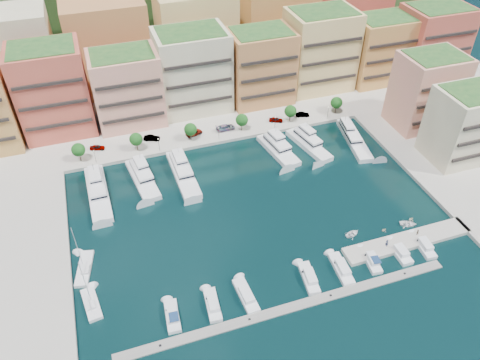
% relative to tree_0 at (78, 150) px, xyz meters
% --- Properties ---
extents(ground, '(400.00, 400.00, 0.00)m').
position_rel_tree_0_xyz_m(ground, '(40.00, -33.50, -4.74)').
color(ground, black).
rests_on(ground, ground).
extents(north_quay, '(220.00, 64.00, 2.00)m').
position_rel_tree_0_xyz_m(north_quay, '(40.00, 28.50, -4.74)').
color(north_quay, '#9E998E').
rests_on(north_quay, ground).
extents(east_quay, '(34.00, 76.00, 2.00)m').
position_rel_tree_0_xyz_m(east_quay, '(102.00, -41.50, -4.74)').
color(east_quay, '#9E998E').
rests_on(east_quay, ground).
extents(hillside, '(240.00, 40.00, 58.00)m').
position_rel_tree_0_xyz_m(hillside, '(40.00, 76.50, -4.74)').
color(hillside, '#1A3716').
rests_on(hillside, ground).
extents(south_pontoon, '(72.00, 2.20, 0.35)m').
position_rel_tree_0_xyz_m(south_pontoon, '(37.00, -63.50, -4.74)').
color(south_pontoon, gray).
rests_on(south_pontoon, ground).
extents(finger_pier, '(32.00, 5.00, 2.00)m').
position_rel_tree_0_xyz_m(finger_pier, '(70.00, -55.50, -4.74)').
color(finger_pier, '#9E998E').
rests_on(finger_pier, ground).
extents(apartment_1, '(20.00, 16.50, 26.80)m').
position_rel_tree_0_xyz_m(apartment_1, '(-4.00, 18.49, 9.57)').
color(apartment_1, '#C15240').
rests_on(apartment_1, north_quay).
extents(apartment_2, '(20.00, 15.50, 22.80)m').
position_rel_tree_0_xyz_m(apartment_2, '(17.00, 16.49, 7.57)').
color(apartment_2, '#E78D81').
rests_on(apartment_2, north_quay).
extents(apartment_3, '(22.00, 16.50, 25.80)m').
position_rel_tree_0_xyz_m(apartment_3, '(38.00, 18.49, 9.07)').
color(apartment_3, '#F4E9BC').
rests_on(apartment_3, north_quay).
extents(apartment_4, '(20.00, 15.50, 23.80)m').
position_rel_tree_0_xyz_m(apartment_4, '(60.00, 16.49, 8.07)').
color(apartment_4, '#B67844').
rests_on(apartment_4, north_quay).
extents(apartment_5, '(22.00, 16.50, 26.80)m').
position_rel_tree_0_xyz_m(apartment_5, '(82.00, 18.49, 9.57)').
color(apartment_5, '#F0CC7F').
rests_on(apartment_5, north_quay).
extents(apartment_6, '(20.00, 15.50, 22.80)m').
position_rel_tree_0_xyz_m(apartment_6, '(104.00, 16.49, 7.57)').
color(apartment_6, '#BD9245').
rests_on(apartment_6, north_quay).
extents(apartment_7, '(22.00, 16.50, 24.80)m').
position_rel_tree_0_xyz_m(apartment_7, '(124.00, 14.49, 8.57)').
color(apartment_7, '#C15240').
rests_on(apartment_7, north_quay).
extents(apartment_east_a, '(18.00, 14.50, 22.80)m').
position_rel_tree_0_xyz_m(apartment_east_a, '(102.00, -13.51, 7.57)').
color(apartment_east_a, '#E78D81').
rests_on(apartment_east_a, east_quay).
extents(apartment_east_b, '(18.00, 14.50, 20.80)m').
position_rel_tree_0_xyz_m(apartment_east_b, '(102.00, -31.51, 6.57)').
color(apartment_east_b, '#F4E9BC').
rests_on(apartment_east_b, east_quay).
extents(backblock_0, '(26.00, 18.00, 30.00)m').
position_rel_tree_0_xyz_m(backblock_0, '(-15.00, 40.50, 11.26)').
color(backblock_0, '#F4E9BC').
rests_on(backblock_0, north_quay).
extents(backblock_1, '(26.00, 18.00, 30.00)m').
position_rel_tree_0_xyz_m(backblock_1, '(15.00, 40.50, 11.26)').
color(backblock_1, '#B67844').
rests_on(backblock_1, north_quay).
extents(backblock_2, '(26.00, 18.00, 30.00)m').
position_rel_tree_0_xyz_m(backblock_2, '(45.00, 40.50, 11.26)').
color(backblock_2, '#F0CC7F').
rests_on(backblock_2, north_quay).
extents(backblock_3, '(26.00, 18.00, 30.00)m').
position_rel_tree_0_xyz_m(backblock_3, '(75.00, 40.50, 11.26)').
color(backblock_3, '#BD9245').
rests_on(backblock_3, north_quay).
extents(backblock_4, '(26.00, 18.00, 30.00)m').
position_rel_tree_0_xyz_m(backblock_4, '(105.00, 40.50, 11.26)').
color(backblock_4, '#C15240').
rests_on(backblock_4, north_quay).
extents(tree_0, '(3.80, 3.80, 5.65)m').
position_rel_tree_0_xyz_m(tree_0, '(0.00, 0.00, 0.00)').
color(tree_0, '#473323').
rests_on(tree_0, north_quay).
extents(tree_1, '(3.80, 3.80, 5.65)m').
position_rel_tree_0_xyz_m(tree_1, '(16.00, 0.00, 0.00)').
color(tree_1, '#473323').
rests_on(tree_1, north_quay).
extents(tree_2, '(3.80, 3.80, 5.65)m').
position_rel_tree_0_xyz_m(tree_2, '(32.00, 0.00, 0.00)').
color(tree_2, '#473323').
rests_on(tree_2, north_quay).
extents(tree_3, '(3.80, 3.80, 5.65)m').
position_rel_tree_0_xyz_m(tree_3, '(48.00, 0.00, 0.00)').
color(tree_3, '#473323').
rests_on(tree_3, north_quay).
extents(tree_4, '(3.80, 3.80, 5.65)m').
position_rel_tree_0_xyz_m(tree_4, '(64.00, 0.00, 0.00)').
color(tree_4, '#473323').
rests_on(tree_4, north_quay).
extents(tree_5, '(3.80, 3.80, 5.65)m').
position_rel_tree_0_xyz_m(tree_5, '(80.00, 0.00, 0.00)').
color(tree_5, '#473323').
rests_on(tree_5, north_quay).
extents(lamppost_0, '(0.30, 0.30, 4.20)m').
position_rel_tree_0_xyz_m(lamppost_0, '(4.00, -2.30, -0.92)').
color(lamppost_0, black).
rests_on(lamppost_0, north_quay).
extents(lamppost_1, '(0.30, 0.30, 4.20)m').
position_rel_tree_0_xyz_m(lamppost_1, '(22.00, -2.30, -0.92)').
color(lamppost_1, black).
rests_on(lamppost_1, north_quay).
extents(lamppost_2, '(0.30, 0.30, 4.20)m').
position_rel_tree_0_xyz_m(lamppost_2, '(40.00, -2.30, -0.92)').
color(lamppost_2, black).
rests_on(lamppost_2, north_quay).
extents(lamppost_3, '(0.30, 0.30, 4.20)m').
position_rel_tree_0_xyz_m(lamppost_3, '(58.00, -2.30, -0.92)').
color(lamppost_3, black).
rests_on(lamppost_3, north_quay).
extents(lamppost_4, '(0.30, 0.30, 4.20)m').
position_rel_tree_0_xyz_m(lamppost_4, '(76.00, -2.30, -0.92)').
color(lamppost_4, black).
rests_on(lamppost_4, north_quay).
extents(yacht_0, '(5.35, 22.43, 7.30)m').
position_rel_tree_0_xyz_m(yacht_0, '(3.17, -14.73, -3.53)').
color(yacht_0, white).
rests_on(yacht_0, ground).
extents(yacht_1, '(7.11, 18.85, 7.30)m').
position_rel_tree_0_xyz_m(yacht_1, '(15.09, -12.97, -3.65)').
color(yacht_1, white).
rests_on(yacht_1, ground).
extents(yacht_2, '(5.35, 21.16, 7.30)m').
position_rel_tree_0_xyz_m(yacht_2, '(26.00, -14.14, -3.53)').
color(yacht_2, white).
rests_on(yacht_2, ground).
extents(yacht_4, '(7.76, 17.67, 7.30)m').
position_rel_tree_0_xyz_m(yacht_4, '(54.79, -12.36, -3.65)').
color(yacht_4, white).
rests_on(yacht_4, ground).
extents(yacht_5, '(7.83, 18.33, 7.30)m').
position_rel_tree_0_xyz_m(yacht_5, '(64.39, -12.67, -3.53)').
color(yacht_5, white).
rests_on(yacht_5, ground).
extents(yacht_6, '(8.07, 21.96, 7.30)m').
position_rel_tree_0_xyz_m(yacht_6, '(78.50, -14.36, -3.53)').
color(yacht_6, white).
rests_on(yacht_6, ground).
extents(cruiser_1, '(3.21, 7.79, 2.66)m').
position_rel_tree_0_xyz_m(cruiser_1, '(13.58, -58.10, -4.17)').
color(cruiser_1, white).
rests_on(cruiser_1, ground).
extents(cruiser_2, '(3.24, 8.27, 2.55)m').
position_rel_tree_0_xyz_m(cruiser_2, '(21.95, -58.09, -4.20)').
color(cruiser_2, white).
rests_on(cruiser_2, ground).
extents(cruiser_3, '(3.25, 9.23, 2.55)m').
position_rel_tree_0_xyz_m(cruiser_3, '(29.16, -58.10, -4.20)').
color(cruiser_3, white).
rests_on(cruiser_3, ground).
extents(cruiser_5, '(3.69, 8.80, 2.55)m').
position_rel_tree_0_xyz_m(cruiser_5, '(43.55, -58.09, -4.20)').
color(cruiser_5, white).
rests_on(cruiser_5, ground).
extents(cruiser_6, '(3.39, 9.27, 2.55)m').
position_rel_tree_0_xyz_m(cruiser_6, '(51.36, -58.10, -4.20)').
color(cruiser_6, white).
rests_on(cruiser_6, ground).
extents(cruiser_7, '(3.39, 7.74, 2.66)m').
position_rel_tree_0_xyz_m(cruiser_7, '(58.82, -58.10, -4.17)').
color(cruiser_7, white).
rests_on(cruiser_7, ground).
extents(cruiser_8, '(2.86, 7.39, 2.55)m').
position_rel_tree_0_xyz_m(cruiser_8, '(66.25, -58.08, -4.20)').
color(cruiser_8, white).
rests_on(cruiser_8, ground).
extents(cruiser_9, '(3.34, 8.18, 2.55)m').
position_rel_tree_0_xyz_m(cruiser_9, '(72.60, -58.09, -4.20)').
color(cruiser_9, white).
rests_on(cruiser_9, ground).
extents(sailboat_1, '(5.00, 10.35, 13.20)m').
position_rel_tree_0_xyz_m(sailboat_1, '(-2.19, -39.87, -4.44)').
color(sailboat_1, white).
rests_on(sailboat_1, ground).
extents(sailboat_0, '(3.94, 8.72, 13.20)m').
position_rel_tree_0_xyz_m(sailboat_0, '(-1.52, -49.87, -4.43)').
color(sailboat_0, white).
rests_on(sailboat_0, ground).
extents(tender_2, '(4.95, 4.37, 0.85)m').
position_rel_tree_0_xyz_m(tender_2, '(73.47, -50.71, -4.32)').
color(tender_2, white).
rests_on(tender_2, ground).
extents(tender_1, '(1.60, 1.46, 0.73)m').
position_rel_tree_0_xyz_m(tender_1, '(66.85, -50.57, -4.38)').
color(tender_1, beige).
rests_on(tender_1, ground).
extents(tender_3, '(1.81, 1.67, 0.80)m').
position_rel_tree_0_xyz_m(tender_3, '(75.15, -49.50, -4.34)').
color(tender_3, beige).
rests_on(tender_3, ground).
extents(tender_0, '(4.33, 3.58, 0.78)m').
position_rel_tree_0_xyz_m(tender_0, '(59.03, -49.30, -4.35)').
color(tender_0, white).
rests_on(tender_0, ground).
extents(car_0, '(4.52, 2.73, 1.44)m').
position_rel_tree_0_xyz_m(car_0, '(4.94, 3.96, -3.02)').
color(car_0, gray).
rests_on(car_0, north_quay).
extents(car_1, '(5.05, 3.21, 1.57)m').
position_rel_tree_0_xyz_m(car_1, '(20.80, 3.56, -2.96)').
color(car_1, gray).
rests_on(car_1, north_quay).
extents(car_2, '(5.76, 3.89, 1.47)m').
position_rel_tree_0_xyz_m(car_2, '(33.52, 2.38, -3.01)').
color(car_2, gray).
rests_on(car_2, north_quay).
extents(car_3, '(6.05, 2.75, 1.72)m').
position_rel_tree_0_xyz_m(car_3, '(43.30, 1.88, -2.88)').
color(car_3, gray).
rests_on(car_3, north_quay).
extents(car_4, '(4.63, 3.33, 1.46)m').
position_rel_tree_0_xyz_m(car_4, '(59.77, 1.22, -3.01)').
color(car_4, gray).
rests_on(car_4, north_quay).
extents(car_5, '(4.53, 2.57, 1.41)m').
position_rel_tree_0_xyz_m(car_5, '(69.01, 1.37, -3.04)').
color(car_5, gray).
rests_on(car_5, north_quay).
extents(person_0, '(0.70, 0.83, 1.95)m').
position_rel_tree_0_xyz_m(person_0, '(64.07, -55.66, -2.77)').
color(person_0, '#232B47').
rests_on(person_0, finger_pier).
extents(person_1, '(0.77, 0.61, 1.55)m').
position_rel_tree_0_xyz_m(person_1, '(72.87, -54.81, -2.97)').
color(person_1, '#4F3E2F').
rests_on(person_1, finger_pier).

